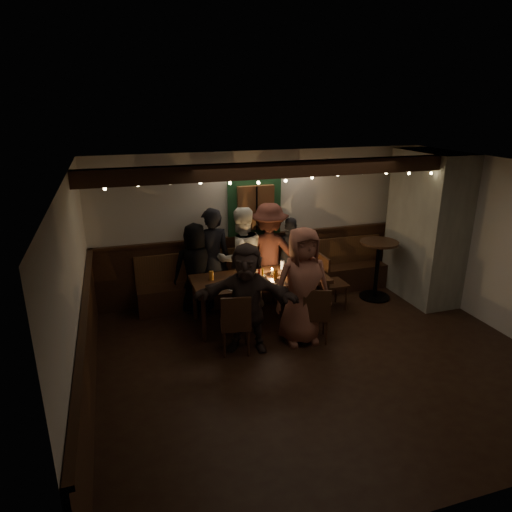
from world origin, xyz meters
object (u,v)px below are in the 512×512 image
object	(u,v)px
chair_end	(328,279)
person_c	(241,258)
person_g	(302,286)
high_top	(378,263)
person_e	(291,259)
person_d	(269,253)
person_f	(247,298)
dining_table	(260,281)
person_b	(212,260)
chair_near_left	(236,321)
person_a	(196,268)
chair_near_right	(316,312)

from	to	relation	value
chair_end	person_c	bearing A→B (deg)	158.99
person_g	high_top	bearing A→B (deg)	29.91
person_e	person_g	distance (m)	1.50
chair_end	person_d	xyz separation A→B (m)	(-0.83, 0.65, 0.34)
chair_end	person_e	xyz separation A→B (m)	(-0.46, 0.56, 0.21)
high_top	person_f	bearing A→B (deg)	-159.52
dining_table	person_b	world-z (taller)	person_b
chair_near_left	person_f	xyz separation A→B (m)	(0.19, 0.11, 0.28)
chair_end	person_a	distance (m)	2.22
dining_table	person_e	distance (m)	1.04
person_c	chair_end	bearing A→B (deg)	151.78
person_a	chair_end	bearing A→B (deg)	168.61
person_a	person_d	size ratio (longest dim) A/B	0.87
chair_end	person_a	size ratio (longest dim) A/B	0.63
chair_near_left	person_d	size ratio (longest dim) A/B	0.52
person_f	person_d	bearing A→B (deg)	83.28
chair_near_right	person_b	distance (m)	2.02
person_f	person_g	bearing A→B (deg)	21.53
chair_near_right	person_b	world-z (taller)	person_b
dining_table	high_top	size ratio (longest dim) A/B	1.99
chair_end	person_e	world-z (taller)	person_e
person_c	high_top	bearing A→B (deg)	163.86
person_d	person_g	world-z (taller)	person_d
high_top	person_f	size ratio (longest dim) A/B	0.67
person_d	person_f	bearing A→B (deg)	81.52
high_top	person_d	distance (m)	1.94
dining_table	chair_near_left	world-z (taller)	dining_table
chair_near_left	chair_end	size ratio (longest dim) A/B	0.94
chair_near_right	person_f	size ratio (longest dim) A/B	0.55
dining_table	chair_near_right	world-z (taller)	dining_table
chair_near_left	person_e	size ratio (longest dim) A/B	0.60
dining_table	chair_near_left	distance (m)	1.08
person_c	dining_table	bearing A→B (deg)	94.17
chair_near_left	person_b	size ratio (longest dim) A/B	0.51
chair_near_left	person_e	world-z (taller)	person_e
chair_near_left	person_f	size ratio (longest dim) A/B	0.57
chair_near_left	person_g	size ratio (longest dim) A/B	0.52
person_e	person_b	bearing A→B (deg)	18.16
dining_table	person_e	world-z (taller)	person_e
person_c	chair_near_right	bearing A→B (deg)	107.14
person_a	person_f	size ratio (longest dim) A/B	0.96
person_e	chair_near_left	bearing A→B (deg)	66.74
person_b	person_c	size ratio (longest dim) A/B	1.01
chair_near_right	person_c	xyz separation A→B (m)	(-0.69, 1.53, 0.39)
high_top	person_d	size ratio (longest dim) A/B	0.60
person_b	person_f	size ratio (longest dim) A/B	1.12
chair_end	person_c	xyz separation A→B (m)	(-1.38, 0.53, 0.34)
person_b	person_d	world-z (taller)	person_b
person_g	chair_end	bearing A→B (deg)	46.98
person_c	person_g	bearing A→B (deg)	102.88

